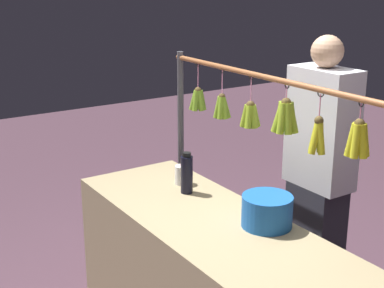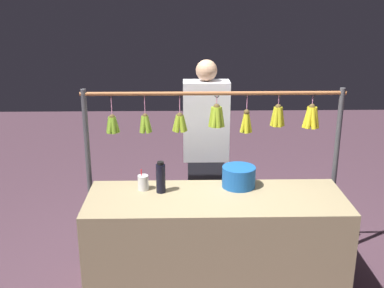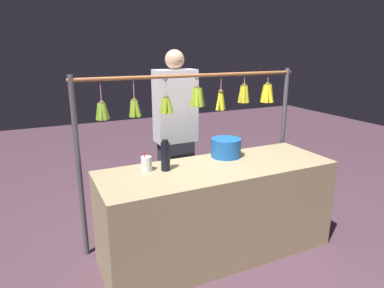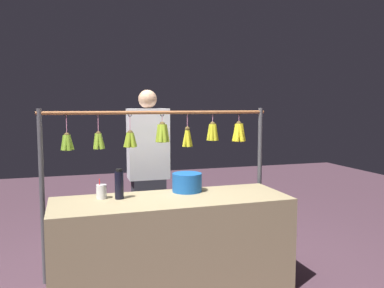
% 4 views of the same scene
% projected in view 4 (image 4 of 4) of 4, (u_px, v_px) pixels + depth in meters
% --- Properties ---
extents(market_counter, '(1.99, 0.69, 0.80)m').
position_uv_depth(market_counter, '(172.00, 244.00, 3.33)').
color(market_counter, tan).
rests_on(market_counter, ground).
extents(display_rack, '(2.17, 0.15, 1.56)m').
position_uv_depth(display_rack, '(166.00, 150.00, 3.70)').
color(display_rack, '#4C4C51').
rests_on(display_rack, ground).
extents(water_bottle, '(0.07, 0.07, 0.25)m').
position_uv_depth(water_bottle, '(119.00, 185.00, 3.25)').
color(water_bottle, black).
rests_on(water_bottle, market_counter).
extents(blue_bucket, '(0.27, 0.27, 0.17)m').
position_uv_depth(blue_bucket, '(187.00, 182.00, 3.53)').
color(blue_bucket, '#1B5BB2').
rests_on(blue_bucket, market_counter).
extents(drink_cup, '(0.09, 0.09, 0.17)m').
position_uv_depth(drink_cup, '(101.00, 192.00, 3.26)').
color(drink_cup, silver).
rests_on(drink_cup, market_counter).
extents(vendor_person, '(0.41, 0.22, 1.74)m').
position_uv_depth(vendor_person, '(148.00, 175.00, 4.05)').
color(vendor_person, '#2D2D38').
rests_on(vendor_person, ground).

